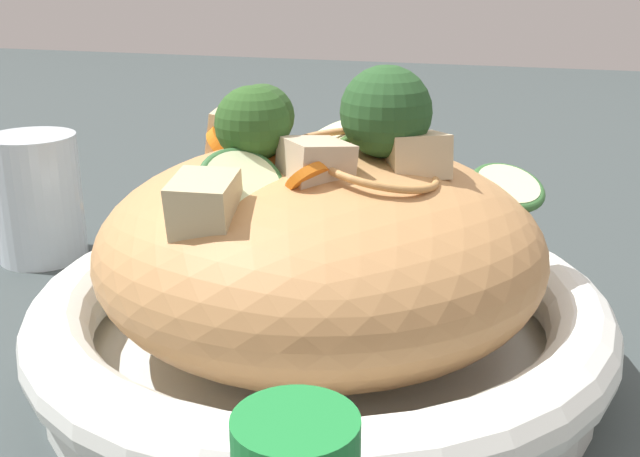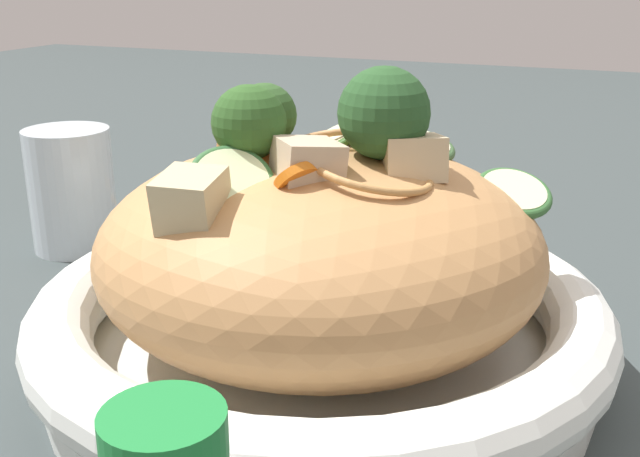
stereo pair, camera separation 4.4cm
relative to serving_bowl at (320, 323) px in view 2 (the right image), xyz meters
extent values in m
plane|color=#374040|center=(0.00, 0.00, -0.03)|extent=(3.00, 3.00, 0.00)
cylinder|color=white|center=(0.00, 0.00, -0.02)|extent=(0.32, 0.32, 0.02)
torus|color=white|center=(0.00, 0.00, 0.01)|extent=(0.34, 0.34, 0.04)
ellipsoid|color=tan|center=(0.00, 0.00, 0.05)|extent=(0.26, 0.26, 0.12)
torus|color=#BF824C|center=(0.00, 0.04, 0.10)|extent=(0.08, 0.08, 0.03)
torus|color=tan|center=(0.04, -0.02, 0.10)|extent=(0.08, 0.08, 0.02)
torus|color=tan|center=(0.02, 0.05, 0.08)|extent=(0.07, 0.06, 0.02)
torus|color=#C0814B|center=(0.02, 0.01, 0.10)|extent=(0.09, 0.09, 0.03)
cone|color=#A1C26E|center=(-0.03, -0.03, 0.10)|extent=(0.03, 0.03, 0.02)
sphere|color=#2E5724|center=(-0.03, -0.03, 0.12)|extent=(0.05, 0.05, 0.04)
cone|color=#9CBD73|center=(-0.03, 0.00, 0.10)|extent=(0.02, 0.02, 0.01)
sphere|color=#2F5326|center=(-0.03, 0.00, 0.12)|extent=(0.05, 0.05, 0.04)
cone|color=#9CC472|center=(0.04, 0.00, 0.10)|extent=(0.03, 0.03, 0.02)
sphere|color=#285127|center=(0.04, 0.00, 0.13)|extent=(0.07, 0.07, 0.05)
cylinder|color=orange|center=(-0.02, -0.03, 0.11)|extent=(0.03, 0.03, 0.02)
cylinder|color=orange|center=(0.01, -0.05, 0.10)|extent=(0.03, 0.03, 0.02)
cylinder|color=orange|center=(-0.07, 0.04, 0.10)|extent=(0.03, 0.03, 0.02)
cylinder|color=beige|center=(0.04, 0.06, 0.10)|extent=(0.05, 0.05, 0.02)
torus|color=#3A5D35|center=(0.04, 0.06, 0.10)|extent=(0.06, 0.06, 0.02)
cylinder|color=beige|center=(0.00, 0.02, 0.11)|extent=(0.05, 0.05, 0.02)
torus|color=#376527|center=(0.00, 0.02, 0.11)|extent=(0.05, 0.06, 0.02)
cylinder|color=beige|center=(0.10, 0.04, 0.08)|extent=(0.05, 0.05, 0.02)
torus|color=#336531|center=(0.10, 0.04, 0.08)|extent=(0.06, 0.06, 0.02)
cylinder|color=beige|center=(-0.02, -0.06, 0.10)|extent=(0.05, 0.05, 0.03)
torus|color=#326534|center=(-0.02, -0.06, 0.10)|extent=(0.06, 0.06, 0.03)
cube|color=#C6B689|center=(-0.03, -0.08, 0.10)|extent=(0.03, 0.04, 0.03)
cube|color=#CDB494|center=(0.01, -0.04, 0.11)|extent=(0.04, 0.04, 0.02)
cube|color=beige|center=(-0.07, 0.05, 0.10)|extent=(0.04, 0.04, 0.04)
cube|color=#D2BA8F|center=(0.05, 0.00, 0.11)|extent=(0.04, 0.05, 0.03)
cylinder|color=#1E7F38|center=(0.07, -0.26, 0.11)|extent=(0.03, 0.03, 0.01)
cylinder|color=tan|center=(-0.19, 0.29, -0.03)|extent=(0.19, 0.09, 0.01)
cylinder|color=tan|center=(-0.18, 0.28, -0.03)|extent=(0.19, 0.09, 0.01)
cylinder|color=silver|center=(-0.27, 0.11, 0.02)|extent=(0.07, 0.07, 0.10)
camera|label=1|loc=(0.12, -0.40, 0.20)|focal=43.10mm
camera|label=2|loc=(0.16, -0.38, 0.20)|focal=43.10mm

